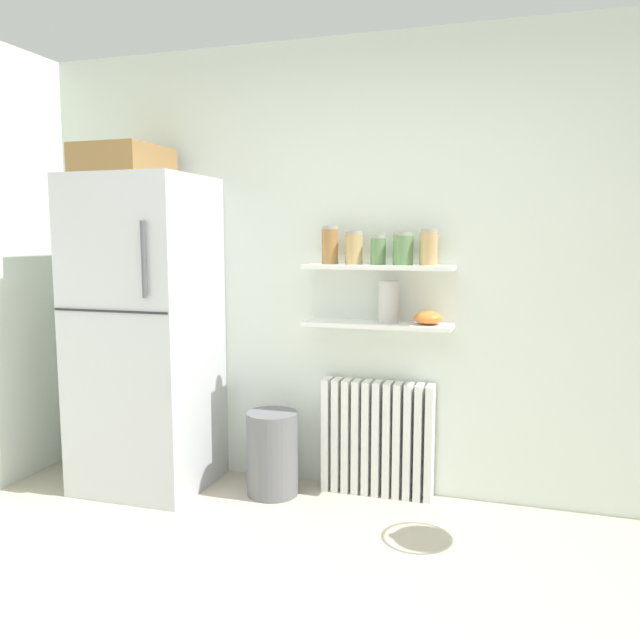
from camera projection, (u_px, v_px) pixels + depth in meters
ground_plane at (309, 639)px, 2.39m from camera, size 7.04×7.04×0.00m
back_wall at (395, 269)px, 3.69m from camera, size 7.04×0.10×2.60m
refrigerator at (145, 328)px, 3.79m from camera, size 0.72×0.70×2.00m
radiator at (377, 438)px, 3.71m from camera, size 0.64×0.12×0.67m
wall_shelf_lower at (377, 325)px, 3.59m from camera, size 0.83×0.22×0.02m
wall_shelf_upper at (378, 267)px, 3.55m from camera, size 0.83×0.22×0.02m
storage_jar_0 at (330, 245)px, 3.62m from camera, size 0.09×0.09×0.21m
storage_jar_1 at (354, 248)px, 3.58m from camera, size 0.10×0.10×0.19m
storage_jar_2 at (378, 250)px, 3.54m from camera, size 0.08×0.08×0.16m
storage_jar_3 at (403, 249)px, 3.50m from camera, size 0.11×0.11×0.18m
storage_jar_4 at (429, 247)px, 3.46m from camera, size 0.10×0.10×0.19m
vase at (388, 302)px, 3.56m from camera, size 0.11×0.11×0.23m
shelf_bowl at (428, 318)px, 3.50m from camera, size 0.16×0.16×0.07m
trash_bin at (272, 453)px, 3.72m from camera, size 0.30×0.30×0.49m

